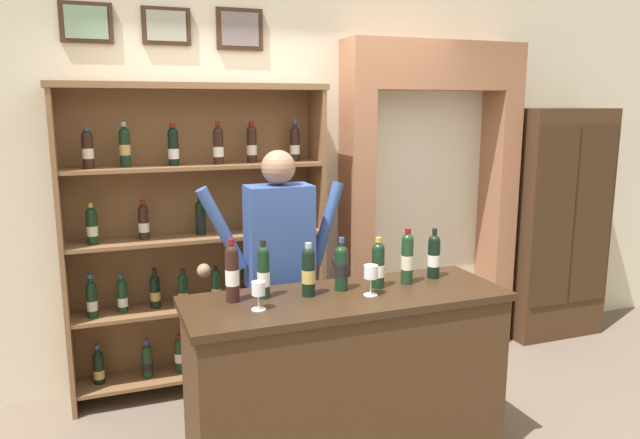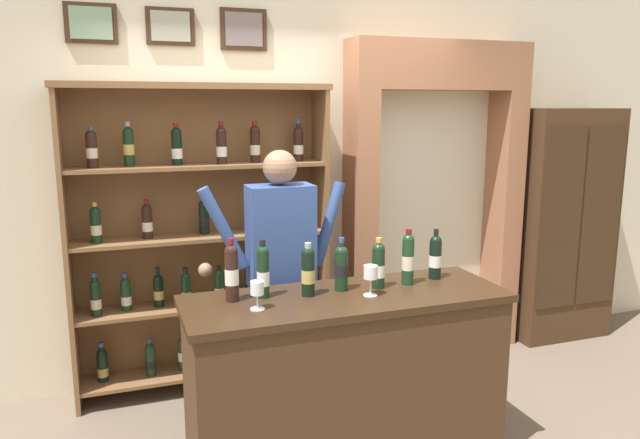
{
  "view_description": "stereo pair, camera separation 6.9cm",
  "coord_description": "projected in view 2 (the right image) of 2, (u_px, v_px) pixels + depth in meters",
  "views": [
    {
      "loc": [
        -1.23,
        -2.79,
        1.97
      ],
      "look_at": [
        -0.14,
        0.12,
        1.37
      ],
      "focal_mm": 33.45,
      "sensor_mm": 36.0,
      "label": 1
    },
    {
      "loc": [
        -1.17,
        -2.81,
        1.97
      ],
      "look_at": [
        -0.14,
        0.12,
        1.37
      ],
      "focal_mm": 33.45,
      "sensor_mm": 36.0,
      "label": 2
    }
  ],
  "objects": [
    {
      "name": "wine_glass_spare",
      "position": [
        257.0,
        290.0,
        2.92
      ],
      "size": [
        0.07,
        0.07,
        0.14
      ],
      "color": "silver",
      "rests_on": "tasting_counter"
    },
    {
      "name": "tasting_bottle_chianti",
      "position": [
        435.0,
        256.0,
        3.44
      ],
      "size": [
        0.07,
        0.07,
        0.29
      ],
      "color": "black",
      "rests_on": "tasting_counter"
    },
    {
      "name": "archway_doorway",
      "position": [
        430.0,
        178.0,
        4.71
      ],
      "size": [
        1.45,
        0.45,
        2.44
      ],
      "color": "#9E6647",
      "rests_on": "ground"
    },
    {
      "name": "shopkeeper",
      "position": [
        281.0,
        259.0,
        3.59
      ],
      "size": [
        0.92,
        0.22,
        1.71
      ],
      "color": "#2D3347",
      "rests_on": "ground"
    },
    {
      "name": "wine_shelf",
      "position": [
        201.0,
        233.0,
        4.07
      ],
      "size": [
        1.76,
        0.34,
        2.11
      ],
      "color": "brown",
      "rests_on": "ground"
    },
    {
      "name": "tasting_bottle_vin_santo",
      "position": [
        408.0,
        258.0,
        3.33
      ],
      "size": [
        0.07,
        0.07,
        0.32
      ],
      "color": "#19381E",
      "rests_on": "tasting_counter"
    },
    {
      "name": "tasting_bottle_brunello",
      "position": [
        263.0,
        271.0,
        3.1
      ],
      "size": [
        0.07,
        0.07,
        0.31
      ],
      "color": "black",
      "rests_on": "tasting_counter"
    },
    {
      "name": "tasting_bottle_grappa",
      "position": [
        378.0,
        265.0,
        3.27
      ],
      "size": [
        0.07,
        0.07,
        0.28
      ],
      "color": "black",
      "rests_on": "tasting_counter"
    },
    {
      "name": "wine_glass_left",
      "position": [
        371.0,
        274.0,
        3.13
      ],
      "size": [
        0.08,
        0.08,
        0.17
      ],
      "color": "silver",
      "rests_on": "tasting_counter"
    },
    {
      "name": "tasting_bottle_super_tuscan",
      "position": [
        308.0,
        270.0,
        3.13
      ],
      "size": [
        0.07,
        0.07,
        0.29
      ],
      "color": "black",
      "rests_on": "tasting_counter"
    },
    {
      "name": "side_cabinet",
      "position": [
        563.0,
        225.0,
        5.03
      ],
      "size": [
        0.83,
        0.42,
        1.94
      ],
      "color": "#422B19",
      "rests_on": "ground"
    },
    {
      "name": "tasting_counter",
      "position": [
        346.0,
        380.0,
        3.26
      ],
      "size": [
        1.74,
        0.61,
        0.97
      ],
      "color": "#422B19",
      "rests_on": "ground"
    },
    {
      "name": "tasting_bottle_bianco",
      "position": [
        232.0,
        271.0,
        3.04
      ],
      "size": [
        0.07,
        0.07,
        0.33
      ],
      "color": "black",
      "rests_on": "tasting_counter"
    },
    {
      "name": "tasting_bottle_prosecco",
      "position": [
        341.0,
        267.0,
        3.22
      ],
      "size": [
        0.07,
        0.07,
        0.29
      ],
      "color": "black",
      "rests_on": "tasting_counter"
    },
    {
      "name": "back_wall",
      "position": [
        277.0,
        138.0,
        4.38
      ],
      "size": [
        12.0,
        0.19,
        3.45
      ],
      "color": "beige",
      "rests_on": "ground"
    }
  ]
}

